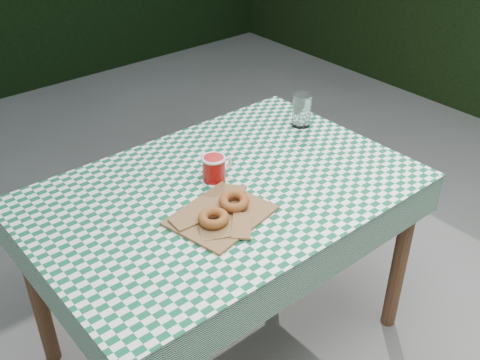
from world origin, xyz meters
The scene contains 8 objects.
ground centered at (0.00, 0.00, 0.00)m, with size 60.00×60.00×0.00m, color #5B5A55.
table centered at (0.15, -0.16, 0.38)m, with size 1.30×0.87×0.75m, color brown.
tablecloth centered at (0.15, -0.16, 0.75)m, with size 1.32×0.89×0.01m, color #0D5734.
paper_bag centered at (0.03, -0.28, 0.76)m, with size 0.30×0.24×0.02m, color brown.
bagel_front centered at (-0.01, -0.31, 0.79)m, with size 0.10×0.10×0.03m, color brown.
bagel_back centered at (0.09, -0.28, 0.79)m, with size 0.10×0.10×0.03m, color brown.
coffee_mug centered at (0.15, -0.09, 0.80)m, with size 0.16×0.16×0.09m, color #9D0C0A, non-canonical shape.
drinking_glass centered at (0.69, 0.01, 0.82)m, with size 0.08×0.08×0.14m, color white.
Camera 1 is at (-0.84, -1.42, 1.82)m, focal length 41.80 mm.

